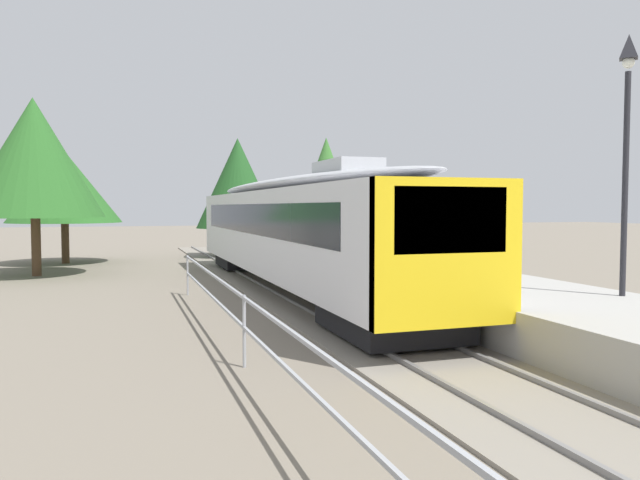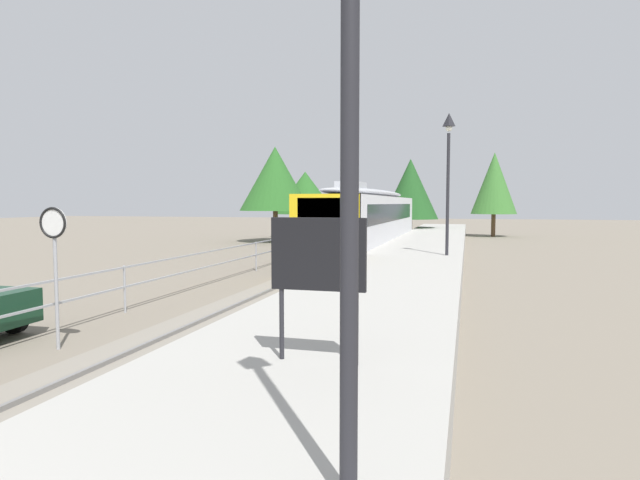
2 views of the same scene
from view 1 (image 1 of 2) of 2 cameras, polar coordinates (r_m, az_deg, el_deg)
The scene contains 9 objects.
ground_plane at distance 11.71m, azimuth -6.60°, elevation -10.45°, with size 160.00×160.00×0.00m, color slate.
track_rails at distance 12.64m, azimuth 7.02°, elevation -9.29°, with size 3.20×60.00×0.14m.
commuter_train at distance 19.49m, azimuth -2.53°, elevation 1.35°, with size 2.82×19.75×3.74m.
station_platform at distance 14.24m, azimuth 19.01°, elevation -6.33°, with size 3.90×60.00×0.90m, color #A8A59E.
platform_lamp_mid_platform at distance 14.14m, azimuth 26.84°, elevation 10.42°, with size 0.34×0.34×5.35m.
tree_behind_carpark at distance 39.55m, azimuth 0.59°, elevation 5.78°, with size 3.83×3.83×7.24m.
tree_behind_station_far at distance 32.03m, azimuth -22.87°, elevation 4.66°, with size 5.34×5.34×5.52m.
tree_distant_left at distance 26.72m, azimuth -25.24°, elevation 6.99°, with size 5.28×5.28×7.06m.
tree_distant_centre at distance 33.32m, azimuth -7.71°, elevation 5.29°, with size 4.50×4.50×6.46m.
Camera 1 is at (-5.30, 10.85, 2.74)m, focal length 34.14 mm.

